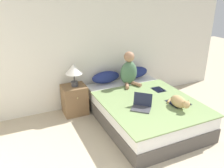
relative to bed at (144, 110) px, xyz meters
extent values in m
cube|color=beige|center=(-0.43, 1.14, 1.03)|extent=(6.06, 0.05, 2.55)
cube|color=#4C4742|center=(0.00, 0.01, -0.11)|extent=(1.53, 2.13, 0.26)
cube|color=silver|center=(0.00, 0.01, 0.12)|extent=(1.50, 2.10, 0.21)
cube|color=#758E56|center=(0.00, -0.21, 0.24)|extent=(1.57, 1.71, 0.02)
cube|color=#3D4784|center=(0.43, -0.40, 0.24)|extent=(0.33, 0.34, 0.01)
cube|color=#3D4784|center=(0.44, 0.20, 0.24)|extent=(0.21, 0.27, 0.01)
ellipsoid|color=navy|center=(-0.34, 0.94, 0.37)|extent=(0.59, 0.21, 0.25)
ellipsoid|color=navy|center=(0.34, 0.94, 0.37)|extent=(0.59, 0.21, 0.25)
ellipsoid|color=#476B4C|center=(0.05, 0.69, 0.49)|extent=(0.36, 0.20, 0.48)
sphere|color=#9E7051|center=(0.05, 0.69, 0.82)|extent=(0.21, 0.21, 0.21)
cylinder|color=#9E7051|center=(-0.05, 0.56, 0.28)|extent=(0.17, 0.26, 0.07)
cylinder|color=#9E7051|center=(0.15, 0.56, 0.28)|extent=(0.17, 0.26, 0.07)
ellipsoid|color=tan|center=(0.32, -0.52, 0.34)|extent=(0.19, 0.32, 0.19)
sphere|color=tan|center=(0.33, -0.69, 0.37)|extent=(0.12, 0.12, 0.12)
cone|color=tan|center=(0.36, -0.69, 0.42)|extent=(0.06, 0.06, 0.06)
cone|color=tan|center=(0.29, -0.70, 0.42)|extent=(0.06, 0.06, 0.06)
cylinder|color=tan|center=(0.32, -0.30, 0.27)|extent=(0.17, 0.13, 0.04)
cube|color=#424247|center=(-0.28, -0.35, 0.26)|extent=(0.37, 0.36, 0.02)
cube|color=black|center=(-0.19, -0.25, 0.37)|extent=(0.26, 0.24, 0.21)
cube|color=brown|center=(-1.04, 0.86, 0.04)|extent=(0.45, 0.41, 0.57)
sphere|color=tan|center=(-1.04, 0.65, 0.17)|extent=(0.03, 0.03, 0.03)
cylinder|color=#38383D|center=(-1.02, 0.85, 0.38)|extent=(0.13, 0.13, 0.09)
cylinder|color=#38383D|center=(-1.02, 0.85, 0.50)|extent=(0.02, 0.02, 0.16)
cone|color=white|center=(-1.02, 0.85, 0.68)|extent=(0.32, 0.32, 0.18)
camera|label=1|loc=(-2.12, -3.22, 2.09)|focal=38.00mm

